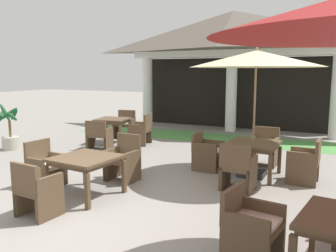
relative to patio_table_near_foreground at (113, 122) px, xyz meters
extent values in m
plane|color=gray|center=(2.66, -5.03, -0.65)|extent=(60.00, 60.00, 0.00)
cylinder|color=white|center=(-0.86, 3.75, 0.71)|extent=(0.40, 0.40, 2.72)
cylinder|color=white|center=(2.66, 3.75, 0.71)|extent=(0.40, 0.40, 2.72)
cube|color=white|center=(2.66, 3.75, 2.18)|extent=(7.83, 0.70, 0.24)
pyramid|color=#665B51|center=(2.66, 3.75, 2.99)|extent=(8.23, 2.72, 1.37)
cube|color=black|center=(2.66, 4.65, 0.71)|extent=(7.63, 0.16, 2.72)
cube|color=#519347|center=(2.66, 2.10, -0.65)|extent=(10.03, 1.76, 0.01)
cube|color=brown|center=(0.00, 0.00, 0.08)|extent=(1.06, 1.06, 0.05)
cube|color=brown|center=(0.00, 0.00, 0.01)|extent=(0.98, 0.98, 0.08)
cube|color=brown|center=(-0.34, -0.49, -0.34)|extent=(0.08, 0.08, 0.62)
cube|color=brown|center=(0.49, -0.34, -0.34)|extent=(0.08, 0.08, 0.62)
cube|color=brown|center=(-0.49, 0.34, -0.34)|extent=(0.08, 0.08, 0.62)
cube|color=brown|center=(0.34, 0.49, -0.34)|extent=(0.08, 0.08, 0.62)
cube|color=brown|center=(-0.15, 0.88, -0.22)|extent=(0.68, 0.61, 0.07)
cube|color=silver|center=(-0.15, 0.88, -0.16)|extent=(0.63, 0.56, 0.05)
cube|color=brown|center=(-0.19, 1.11, 0.03)|extent=(0.61, 0.16, 0.44)
cube|color=brown|center=(0.12, 0.93, -0.33)|extent=(0.15, 0.51, 0.64)
cube|color=brown|center=(-0.43, 0.83, -0.33)|extent=(0.15, 0.51, 0.64)
cube|color=brown|center=(0.16, 0.71, -0.46)|extent=(0.06, 0.06, 0.39)
cube|color=brown|center=(-0.39, 0.61, -0.46)|extent=(0.06, 0.06, 0.39)
cube|color=brown|center=(0.08, 1.15, -0.46)|extent=(0.06, 0.06, 0.39)
cube|color=brown|center=(-0.46, 1.06, -0.46)|extent=(0.06, 0.06, 0.39)
cube|color=brown|center=(0.88, 0.15, -0.23)|extent=(0.64, 0.69, 0.07)
cube|color=silver|center=(0.88, 0.15, -0.17)|extent=(0.59, 0.63, 0.05)
cube|color=brown|center=(1.13, 0.20, 0.05)|extent=(0.16, 0.61, 0.48)
cube|color=brown|center=(0.93, -0.12, -0.33)|extent=(0.55, 0.15, 0.65)
cube|color=brown|center=(0.83, 0.43, -0.33)|extent=(0.55, 0.15, 0.65)
cube|color=brown|center=(0.69, -0.16, -0.46)|extent=(0.06, 0.06, 0.39)
cube|color=brown|center=(0.60, 0.38, -0.46)|extent=(0.06, 0.06, 0.39)
cube|color=brown|center=(1.17, -0.07, -0.46)|extent=(0.06, 0.06, 0.39)
cube|color=brown|center=(1.08, 0.47, -0.46)|extent=(0.06, 0.06, 0.39)
cube|color=brown|center=(0.15, -0.88, -0.27)|extent=(0.69, 0.59, 0.07)
cube|color=silver|center=(0.15, -0.88, -0.21)|extent=(0.63, 0.55, 0.05)
cube|color=brown|center=(0.19, -1.11, -0.03)|extent=(0.62, 0.16, 0.41)
cube|color=brown|center=(-0.13, -0.93, -0.35)|extent=(0.14, 0.50, 0.61)
cube|color=brown|center=(0.44, -0.83, -0.35)|extent=(0.14, 0.50, 0.61)
cube|color=brown|center=(-0.16, -0.71, -0.48)|extent=(0.06, 0.06, 0.35)
cube|color=brown|center=(0.39, -0.62, -0.48)|extent=(0.06, 0.06, 0.35)
cube|color=brown|center=(-0.08, -1.15, -0.48)|extent=(0.06, 0.06, 0.35)
cube|color=brown|center=(0.47, -1.05, -0.48)|extent=(0.06, 0.06, 0.35)
cube|color=brown|center=(6.05, -4.70, -0.33)|extent=(0.08, 0.08, 0.65)
cube|color=brown|center=(5.43, -5.06, -0.23)|extent=(0.64, 0.66, 0.07)
cube|color=silver|center=(5.43, -5.06, -0.17)|extent=(0.59, 0.61, 0.05)
cube|color=brown|center=(5.18, -5.02, 0.00)|extent=(0.15, 0.59, 0.39)
cube|color=brown|center=(5.47, -4.79, -0.33)|extent=(0.57, 0.14, 0.65)
cube|color=brown|center=(5.39, -5.33, -0.33)|extent=(0.57, 0.14, 0.65)
cube|color=brown|center=(5.72, -4.84, -0.46)|extent=(0.06, 0.06, 0.39)
cube|color=brown|center=(5.22, -4.76, -0.46)|extent=(0.06, 0.06, 0.39)
cube|color=brown|center=(5.14, -5.28, -0.46)|extent=(0.06, 0.06, 0.39)
cube|color=brown|center=(6.29, -4.39, -0.47)|extent=(0.06, 0.06, 0.36)
cube|color=brown|center=(4.67, -1.66, 0.05)|extent=(1.04, 1.04, 0.05)
cube|color=brown|center=(4.67, -1.66, -0.02)|extent=(0.96, 0.96, 0.08)
cube|color=brown|center=(4.19, -2.10, -0.35)|extent=(0.07, 0.07, 0.59)
cube|color=brown|center=(5.12, -2.14, -0.35)|extent=(0.07, 0.07, 0.59)
cube|color=brown|center=(4.23, -1.17, -0.35)|extent=(0.07, 0.07, 0.59)
cube|color=brown|center=(5.16, -1.21, -0.35)|extent=(0.07, 0.07, 0.59)
cube|color=#2D2D2D|center=(4.67, -1.66, -0.60)|extent=(0.53, 0.53, 0.09)
cylinder|color=olive|center=(4.67, -1.66, 0.55)|extent=(0.04, 0.04, 2.40)
cone|color=beige|center=(4.67, -1.66, 1.78)|extent=(2.70, 2.70, 0.34)
sphere|color=olive|center=(4.67, -1.66, 1.98)|extent=(0.06, 0.06, 0.06)
cube|color=brown|center=(5.67, -1.70, -0.25)|extent=(0.58, 0.55, 0.07)
cube|color=silver|center=(5.67, -1.70, -0.19)|extent=(0.54, 0.50, 0.05)
cube|color=brown|center=(5.93, -1.71, 0.01)|extent=(0.08, 0.53, 0.45)
cube|color=brown|center=(5.66, -1.94, -0.32)|extent=(0.56, 0.08, 0.66)
cube|color=brown|center=(5.68, -1.46, -0.32)|extent=(0.56, 0.08, 0.66)
cube|color=brown|center=(5.41, -1.92, -0.47)|extent=(0.06, 0.06, 0.37)
cube|color=brown|center=(5.43, -1.46, -0.47)|extent=(0.06, 0.06, 0.37)
cube|color=brown|center=(5.91, -1.94, -0.47)|extent=(0.06, 0.06, 0.37)
cube|color=brown|center=(5.93, -1.48, -0.47)|extent=(0.06, 0.06, 0.37)
cube|color=brown|center=(3.68, -1.61, -0.26)|extent=(0.60, 0.56, 0.07)
cube|color=silver|center=(3.68, -1.61, -0.20)|extent=(0.55, 0.52, 0.05)
cube|color=brown|center=(3.41, -1.60, -0.03)|extent=(0.08, 0.54, 0.40)
cube|color=brown|center=(3.69, -1.37, -0.33)|extent=(0.58, 0.08, 0.64)
cube|color=brown|center=(3.67, -1.86, -0.33)|extent=(0.58, 0.08, 0.64)
cube|color=brown|center=(3.95, -1.39, -0.47)|extent=(0.06, 0.06, 0.36)
cube|color=brown|center=(3.93, -1.86, -0.47)|extent=(0.06, 0.06, 0.36)
cube|color=brown|center=(3.43, -1.36, -0.47)|extent=(0.06, 0.06, 0.36)
cube|color=brown|center=(3.41, -1.84, -0.47)|extent=(0.06, 0.06, 0.36)
cube|color=brown|center=(4.63, -2.65, -0.24)|extent=(0.58, 0.55, 0.07)
cube|color=silver|center=(4.63, -2.65, -0.18)|extent=(0.54, 0.51, 0.05)
cube|color=brown|center=(4.62, -2.90, 0.02)|extent=(0.56, 0.08, 0.44)
cube|color=brown|center=(4.37, -2.64, -0.33)|extent=(0.08, 0.53, 0.64)
cube|color=brown|center=(4.89, -2.66, -0.33)|extent=(0.08, 0.53, 0.64)
cube|color=brown|center=(4.39, -2.41, -0.46)|extent=(0.06, 0.06, 0.38)
cube|color=brown|center=(4.89, -2.43, -0.46)|extent=(0.06, 0.06, 0.38)
cube|color=brown|center=(4.37, -2.88, -0.46)|extent=(0.06, 0.06, 0.38)
cube|color=brown|center=(4.87, -2.90, -0.46)|extent=(0.06, 0.06, 0.38)
cube|color=brown|center=(4.72, -0.66, -0.23)|extent=(0.60, 0.59, 0.07)
cube|color=silver|center=(4.72, -0.66, -0.17)|extent=(0.55, 0.54, 0.05)
cube|color=brown|center=(4.73, -0.40, 0.01)|extent=(0.58, 0.08, 0.42)
cube|color=brown|center=(4.98, -0.67, -0.32)|extent=(0.08, 0.56, 0.66)
cube|color=brown|center=(4.45, -0.65, -0.32)|extent=(0.08, 0.56, 0.66)
cube|color=brown|center=(4.97, -0.92, -0.46)|extent=(0.06, 0.06, 0.39)
cube|color=brown|center=(4.44, -0.90, -0.46)|extent=(0.06, 0.06, 0.39)
cube|color=brown|center=(4.99, -0.42, -0.46)|extent=(0.06, 0.06, 0.39)
cube|color=brown|center=(4.46, -0.40, -0.46)|extent=(0.06, 0.06, 0.39)
cube|color=brown|center=(2.30, -4.15, 0.03)|extent=(1.09, 1.09, 0.05)
cube|color=brown|center=(2.30, -4.15, -0.03)|extent=(1.00, 1.00, 0.07)
cube|color=brown|center=(1.79, -4.58, -0.36)|extent=(0.08, 0.08, 0.59)
cube|color=brown|center=(2.73, -4.66, -0.36)|extent=(0.08, 0.08, 0.59)
cube|color=brown|center=(1.87, -3.64, -0.36)|extent=(0.08, 0.08, 0.59)
cube|color=brown|center=(2.81, -3.72, -0.36)|extent=(0.08, 0.08, 0.59)
cube|color=brown|center=(2.22, -5.17, -0.25)|extent=(0.58, 0.54, 0.07)
cube|color=silver|center=(2.22, -5.17, -0.19)|extent=(0.54, 0.49, 0.05)
cube|color=brown|center=(2.20, -5.39, 0.00)|extent=(0.55, 0.10, 0.42)
cube|color=brown|center=(1.97, -5.15, -0.32)|extent=(0.10, 0.50, 0.66)
cube|color=brown|center=(2.47, -5.19, -0.32)|extent=(0.10, 0.50, 0.66)
cube|color=brown|center=(1.99, -4.93, -0.47)|extent=(0.06, 0.06, 0.37)
cube|color=brown|center=(2.48, -4.97, -0.47)|extent=(0.06, 0.06, 0.37)
cube|color=brown|center=(1.96, -5.37, -0.47)|extent=(0.06, 0.06, 0.37)
cube|color=brown|center=(2.44, -5.41, -0.47)|extent=(0.06, 0.06, 0.37)
cube|color=brown|center=(2.39, -3.13, -0.24)|extent=(0.60, 0.55, 0.07)
cube|color=silver|center=(2.39, -3.13, -0.18)|extent=(0.56, 0.51, 0.05)
cube|color=brown|center=(2.41, -2.90, 0.03)|extent=(0.57, 0.11, 0.48)
cube|color=brown|center=(2.65, -3.16, -0.34)|extent=(0.10, 0.51, 0.63)
cube|color=brown|center=(2.13, -3.11, -0.34)|extent=(0.10, 0.51, 0.63)
cube|color=brown|center=(2.62, -3.38, -0.46)|extent=(0.06, 0.06, 0.38)
cube|color=brown|center=(2.12, -3.34, -0.46)|extent=(0.06, 0.06, 0.38)
cube|color=brown|center=(2.66, -2.93, -0.46)|extent=(0.06, 0.06, 0.38)
cube|color=brown|center=(2.15, -2.89, -0.46)|extent=(0.06, 0.06, 0.38)
cube|color=brown|center=(1.29, -4.07, -0.26)|extent=(0.54, 0.61, 0.07)
cube|color=silver|center=(1.29, -4.07, -0.20)|extent=(0.50, 0.57, 0.05)
cube|color=brown|center=(1.06, -4.05, 0.00)|extent=(0.11, 0.58, 0.45)
cube|color=brown|center=(1.31, -3.80, -0.35)|extent=(0.50, 0.10, 0.60)
cube|color=brown|center=(1.26, -4.33, -0.35)|extent=(0.50, 0.10, 0.60)
cube|color=brown|center=(1.53, -3.83, -0.47)|extent=(0.06, 0.06, 0.36)
cube|color=brown|center=(1.48, -4.34, -0.47)|extent=(0.06, 0.06, 0.36)
cube|color=brown|center=(1.09, -3.79, -0.47)|extent=(0.06, 0.06, 0.36)
cube|color=brown|center=(1.05, -4.31, -0.47)|extent=(0.06, 0.06, 0.36)
cylinder|color=#B2AD9E|center=(-2.04, -2.07, -0.47)|extent=(0.47, 0.47, 0.36)
cylinder|color=brown|center=(-2.04, -2.07, -0.06)|extent=(0.07, 0.07, 0.46)
ellipsoid|color=#1E562D|center=(-1.90, -2.08, 0.29)|extent=(0.14, 0.35, 0.31)
ellipsoid|color=#1E562D|center=(-2.02, -1.91, 0.33)|extent=(0.40, 0.16, 0.39)
ellipsoid|color=#1E562D|center=(-2.23, -1.93, 0.34)|extent=(0.40, 0.49, 0.41)
ellipsoid|color=#1E562D|center=(-2.21, -2.19, 0.31)|extent=(0.35, 0.44, 0.35)
ellipsoid|color=#1E562D|center=(-2.02, -2.21, 0.41)|extent=(0.38, 0.16, 0.52)
camera|label=1|loc=(6.21, -8.91, 1.51)|focal=37.65mm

